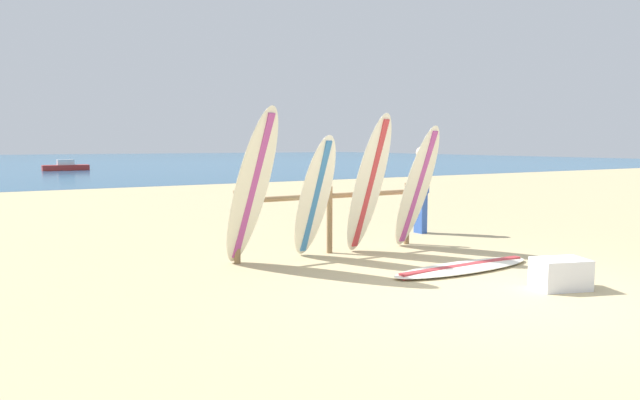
% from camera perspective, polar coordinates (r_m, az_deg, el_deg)
% --- Properties ---
extents(ground_plane, '(120.00, 120.00, 0.00)m').
position_cam_1_polar(ground_plane, '(6.56, 17.65, -9.40)').
color(ground_plane, tan).
extents(ocean_water, '(120.00, 80.00, 0.01)m').
position_cam_1_polar(ocean_water, '(62.45, -25.59, 3.76)').
color(ocean_water, '#1E5984').
rests_on(ocean_water, ground).
extents(surfboard_rack, '(3.17, 0.09, 1.05)m').
position_cam_1_polar(surfboard_rack, '(8.43, 1.02, -0.98)').
color(surfboard_rack, olive).
rests_on(surfboard_rack, ground).
extents(surfboard_leaning_far_left, '(0.74, 1.15, 2.21)m').
position_cam_1_polar(surfboard_leaning_far_left, '(7.37, -7.23, 1.20)').
color(surfboard_leaning_far_left, silver).
rests_on(surfboard_leaning_far_left, ground).
extents(surfboard_leaning_left, '(0.50, 0.92, 1.84)m').
position_cam_1_polar(surfboard_leaning_left, '(7.88, -0.58, 0.23)').
color(surfboard_leaning_left, white).
rests_on(surfboard_leaning_left, ground).
extents(surfboard_leaning_center_left, '(0.69, 0.88, 2.17)m').
position_cam_1_polar(surfboard_leaning_center_left, '(8.29, 5.16, 1.61)').
color(surfboard_leaning_center_left, silver).
rests_on(surfboard_leaning_center_left, ground).
extents(surfboard_leaning_center, '(0.63, 0.88, 2.00)m').
position_cam_1_polar(surfboard_leaning_center, '(8.86, 10.17, 1.28)').
color(surfboard_leaning_center, silver).
rests_on(surfboard_leaning_center, ground).
extents(surfboard_lying_on_sand, '(2.35, 0.62, 0.08)m').
position_cam_1_polar(surfboard_lying_on_sand, '(7.65, 14.88, -6.87)').
color(surfboard_lying_on_sand, white).
rests_on(surfboard_lying_on_sand, ground).
extents(beachgoer_standing, '(0.22, 0.28, 1.65)m').
position_cam_1_polar(beachgoer_standing, '(10.50, 10.61, 1.48)').
color(beachgoer_standing, '#3359B2').
rests_on(beachgoer_standing, ground).
extents(small_boat_offshore, '(2.80, 0.97, 0.71)m').
position_cam_1_polar(small_boat_offshore, '(39.01, -25.21, 3.21)').
color(small_boat_offshore, '#B22D28').
rests_on(small_boat_offshore, ocean_water).
extents(cooler_box, '(0.70, 0.57, 0.36)m').
position_cam_1_polar(cooler_box, '(7.02, 24.01, -7.12)').
color(cooler_box, white).
rests_on(cooler_box, ground).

